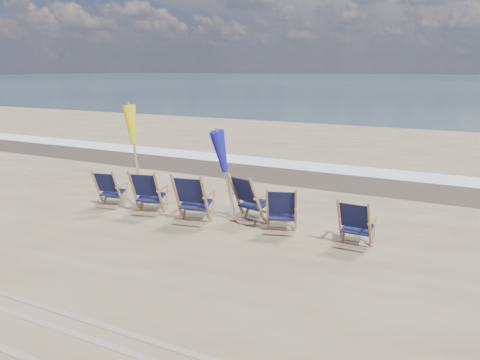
{
  "coord_description": "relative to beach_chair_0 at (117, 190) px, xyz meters",
  "views": [
    {
      "loc": [
        4.24,
        -6.09,
        3.14
      ],
      "look_at": [
        0.0,
        2.2,
        0.9
      ],
      "focal_mm": 35.0,
      "sensor_mm": 36.0,
      "label": 1
    }
  ],
  "objects": [
    {
      "name": "umbrella_yellow",
      "position": [
        0.44,
        0.17,
        1.36
      ],
      "size": [
        0.3,
        0.3,
        2.35
      ],
      "color": "#A06A47",
      "rests_on": "ground"
    },
    {
      "name": "ocean",
      "position": [
        2.88,
        126.26,
        -0.46
      ],
      "size": [
        400.0,
        400.0,
        0.0
      ],
      "primitive_type": "plane",
      "color": "#354A59",
      "rests_on": "ground"
    },
    {
      "name": "beach_chair_2",
      "position": [
        2.4,
        -0.14,
        0.1
      ],
      "size": [
        0.84,
        0.92,
        1.11
      ],
      "primitive_type": null,
      "rotation": [
        0.0,
        0.0,
        3.33
      ],
      "color": "#121435",
      "rests_on": "ground"
    },
    {
      "name": "tire_tracks",
      "position": [
        2.88,
        -4.54,
        -0.45
      ],
      "size": [
        80.0,
        1.3,
        0.01
      ],
      "primitive_type": null,
      "color": "gray",
      "rests_on": "ground"
    },
    {
      "name": "umbrella_blue",
      "position": [
        2.69,
        0.27,
        0.98
      ],
      "size": [
        0.3,
        0.3,
        1.95
      ],
      "color": "#A5A5AD",
      "rests_on": "ground"
    },
    {
      "name": "beach_chair_3",
      "position": [
        3.32,
        0.33,
        0.07
      ],
      "size": [
        0.88,
        0.93,
        1.06
      ],
      "primitive_type": null,
      "rotation": [
        0.0,
        0.0,
        2.84
      ],
      "color": "#121435",
      "rests_on": "ground"
    },
    {
      "name": "surf_foam",
      "position": [
        2.88,
        6.56,
        -0.46
      ],
      "size": [
        200.0,
        1.4,
        0.01
      ],
      "primitive_type": "cube",
      "color": "silver",
      "rests_on": "ground"
    },
    {
      "name": "beach_chair_5",
      "position": [
        5.63,
        0.0,
        0.01
      ],
      "size": [
        0.62,
        0.7,
        0.95
      ],
      "primitive_type": null,
      "rotation": [
        0.0,
        0.0,
        3.11
      ],
      "color": "#121435",
      "rests_on": "ground"
    },
    {
      "name": "beach_chair_1",
      "position": [
        1.17,
        -0.03,
        0.06
      ],
      "size": [
        0.82,
        0.88,
        1.03
      ],
      "primitive_type": null,
      "rotation": [
        0.0,
        0.0,
        3.39
      ],
      "color": "#121435",
      "rests_on": "ground"
    },
    {
      "name": "beach_chair_0",
      "position": [
        0.0,
        0.0,
        0.0
      ],
      "size": [
        0.72,
        0.77,
        0.92
      ],
      "primitive_type": null,
      "rotation": [
        0.0,
        0.0,
        3.36
      ],
      "color": "#121435",
      "rests_on": "ground"
    },
    {
      "name": "wet_sand_strip",
      "position": [
        2.88,
        5.06,
        -0.46
      ],
      "size": [
        200.0,
        2.6,
        0.0
      ],
      "primitive_type": "cube",
      "color": "#42362A",
      "rests_on": "ground"
    },
    {
      "name": "beach_chair_4",
      "position": [
        4.2,
        0.2,
        0.03
      ],
      "size": [
        0.81,
        0.86,
        0.97
      ],
      "primitive_type": null,
      "rotation": [
        0.0,
        0.0,
        3.46
      ],
      "color": "#121435",
      "rests_on": "ground"
    }
  ]
}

